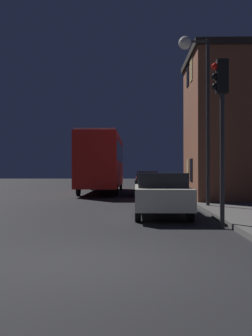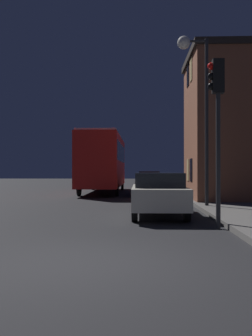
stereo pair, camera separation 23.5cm
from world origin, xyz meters
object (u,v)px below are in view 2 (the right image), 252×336
(car_far_lane, at_px, (149,179))
(car_near_lane, at_px, (158,193))
(bus, at_px, (104,159))
(streetlamp, at_px, (195,80))
(traffic_light, at_px, (217,107))
(car_mid_lane, at_px, (151,184))

(car_far_lane, bearing_deg, car_near_lane, -90.43)
(bus, bearing_deg, car_far_lane, 61.25)
(streetlamp, bearing_deg, car_near_lane, -123.27)
(streetlamp, height_order, bus, streetlamp)
(car_near_lane, bearing_deg, car_far_lane, 89.57)
(streetlamp, xyz_separation_m, traffic_light, (-0.14, -4.92, -1.93))
(car_near_lane, distance_m, car_mid_lane, 10.09)
(bus, bearing_deg, car_mid_lane, -43.72)
(streetlamp, distance_m, car_mid_lane, 9.02)
(streetlamp, xyz_separation_m, car_far_lane, (-1.41, 16.71, -4.38))
(car_near_lane, relative_size, car_far_lane, 0.94)
(bus, height_order, car_mid_lane, bus)
(bus, bearing_deg, car_near_lane, -76.63)
(bus, relative_size, car_far_lane, 2.37)
(traffic_light, height_order, car_far_lane, traffic_light)
(traffic_light, distance_m, car_far_lane, 21.81)
(car_mid_lane, bearing_deg, bus, 136.28)
(streetlamp, relative_size, bus, 0.64)
(traffic_light, relative_size, bus, 0.43)
(traffic_light, bearing_deg, car_far_lane, 93.38)
(bus, bearing_deg, streetlamp, -66.51)
(streetlamp, distance_m, traffic_light, 5.29)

